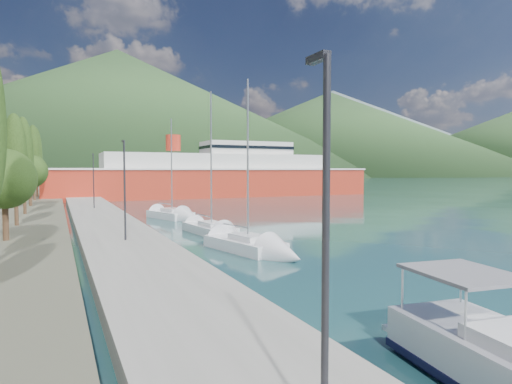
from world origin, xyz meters
TOP-DOWN VIEW (x-y plane):
  - ground at (0.00, 120.00)m, footprint 1400.00×1400.00m
  - quay at (-9.00, 26.00)m, footprint 5.00×88.00m
  - hills_far at (138.59, 618.73)m, footprint 1480.00×900.00m
  - hills_near at (98.04, 372.50)m, footprint 1010.00×520.00m
  - tree_row at (-15.62, 33.04)m, footprint 4.08×63.74m
  - lamp_posts at (-9.00, 14.36)m, footprint 0.15×45.66m
  - sailboat_near at (-1.67, 9.34)m, footprint 4.13×8.36m
  - sailboat_mid at (-1.54, 16.99)m, footprint 3.12×8.53m
  - sailboat_far at (-1.47, 28.99)m, footprint 4.72×8.03m
  - ferry at (15.27, 63.93)m, footprint 60.57×13.39m

SIDE VIEW (x-z plane):
  - ground at x=0.00m, z-range 0.00..0.00m
  - sailboat_mid at x=-1.54m, z-range -5.71..6.30m
  - sailboat_near at x=-1.67m, z-range -5.46..6.08m
  - sailboat_far at x=-1.47m, z-range -5.31..5.94m
  - quay at x=-9.00m, z-range 0.00..0.80m
  - ferry at x=15.27m, z-range -2.35..9.66m
  - lamp_posts at x=-9.00m, z-range 1.05..7.11m
  - tree_row at x=-15.62m, z-range 0.30..11.50m
  - hills_near at x=98.04m, z-range -8.32..106.68m
  - hills_far at x=138.59m, z-range -12.61..167.39m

